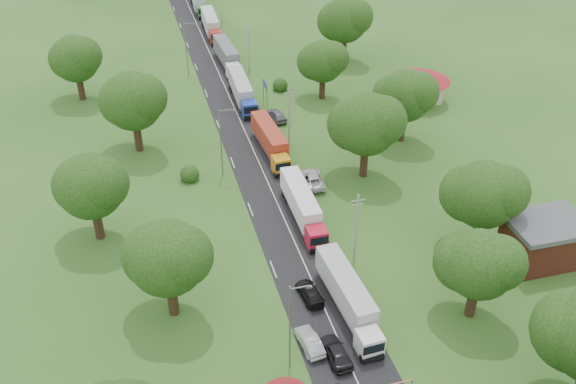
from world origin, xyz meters
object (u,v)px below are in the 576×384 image
object	(u,v)px
info_sign	(265,88)
car_lane_front	(336,352)
truck_0	(349,297)
car_lane_mid	(310,341)

from	to	relation	value
info_sign	car_lane_front	xyz separation A→B (m)	(-6.20, -55.00, -2.19)
truck_0	info_sign	bearing A→B (deg)	86.48
info_sign	truck_0	bearing A→B (deg)	-93.52
car_lane_mid	car_lane_front	bearing A→B (deg)	128.02
truck_0	car_lane_front	xyz separation A→B (m)	(-3.16, -5.63, -1.21)
truck_0	car_lane_front	world-z (taller)	truck_0
truck_0	car_lane_mid	xyz separation A→B (m)	(-5.16, -3.63, -1.30)
truck_0	car_lane_front	distance (m)	6.57
info_sign	car_lane_front	distance (m)	55.39
car_lane_front	car_lane_mid	xyz separation A→B (m)	(-2.00, 2.00, -0.08)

